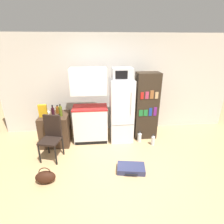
{
  "coord_description": "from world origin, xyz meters",
  "views": [
    {
      "loc": [
        -0.43,
        -2.76,
        2.39
      ],
      "look_at": [
        -0.1,
        0.85,
        0.96
      ],
      "focal_mm": 28.0,
      "sensor_mm": 36.0,
      "label": 1
    }
  ],
  "objects_px": {
    "bookshelf": "(146,106)",
    "suitcase_large_flat": "(131,168)",
    "bowl": "(47,113)",
    "bottle_wine_dark": "(53,113)",
    "chair": "(52,134)",
    "bottle_olive_oil": "(61,111)",
    "kitchen_hutch": "(90,109)",
    "side_table": "(56,129)",
    "cereal_box": "(43,111)",
    "water_bottle_front": "(153,140)",
    "microwave": "(122,74)",
    "refrigerator": "(121,111)",
    "handbag": "(45,177)",
    "bottle_amber_beer": "(58,110)",
    "water_bottle_middle": "(139,137)"
  },
  "relations": [
    {
      "from": "microwave",
      "to": "refrigerator",
      "type": "bearing_deg",
      "value": 72.5
    },
    {
      "from": "kitchen_hutch",
      "to": "cereal_box",
      "type": "relative_size",
      "value": 6.21
    },
    {
      "from": "bottle_wine_dark",
      "to": "bottle_amber_beer",
      "type": "distance_m",
      "value": 0.31
    },
    {
      "from": "chair",
      "to": "suitcase_large_flat",
      "type": "relative_size",
      "value": 1.65
    },
    {
      "from": "microwave",
      "to": "water_bottle_middle",
      "type": "bearing_deg",
      "value": -22.99
    },
    {
      "from": "bottle_olive_oil",
      "to": "cereal_box",
      "type": "height_order",
      "value": "cereal_box"
    },
    {
      "from": "bottle_amber_beer",
      "to": "bowl",
      "type": "bearing_deg",
      "value": -178.14
    },
    {
      "from": "bottle_wine_dark",
      "to": "suitcase_large_flat",
      "type": "relative_size",
      "value": 0.54
    },
    {
      "from": "water_bottle_front",
      "to": "refrigerator",
      "type": "bearing_deg",
      "value": 152.44
    },
    {
      "from": "water_bottle_middle",
      "to": "bowl",
      "type": "bearing_deg",
      "value": 173.81
    },
    {
      "from": "bowl",
      "to": "water_bottle_middle",
      "type": "bearing_deg",
      "value": -6.19
    },
    {
      "from": "kitchen_hutch",
      "to": "refrigerator",
      "type": "relative_size",
      "value": 1.17
    },
    {
      "from": "bookshelf",
      "to": "water_bottle_front",
      "type": "distance_m",
      "value": 0.89
    },
    {
      "from": "bowl",
      "to": "chair",
      "type": "distance_m",
      "value": 0.78
    },
    {
      "from": "chair",
      "to": "side_table",
      "type": "bearing_deg",
      "value": 109.28
    },
    {
      "from": "bottle_wine_dark",
      "to": "cereal_box",
      "type": "height_order",
      "value": "bottle_wine_dark"
    },
    {
      "from": "bookshelf",
      "to": "bowl",
      "type": "xyz_separation_m",
      "value": [
        -2.52,
        -0.04,
        -0.08
      ]
    },
    {
      "from": "refrigerator",
      "to": "bottle_amber_beer",
      "type": "height_order",
      "value": "refrigerator"
    },
    {
      "from": "bottle_amber_beer",
      "to": "handbag",
      "type": "height_order",
      "value": "bottle_amber_beer"
    },
    {
      "from": "bowl",
      "to": "refrigerator",
      "type": "bearing_deg",
      "value": -1.69
    },
    {
      "from": "refrigerator",
      "to": "chair",
      "type": "height_order",
      "value": "refrigerator"
    },
    {
      "from": "bookshelf",
      "to": "kitchen_hutch",
      "type": "bearing_deg",
      "value": -177.39
    },
    {
      "from": "handbag",
      "to": "water_bottle_middle",
      "type": "bearing_deg",
      "value": 31.75
    },
    {
      "from": "side_table",
      "to": "suitcase_large_flat",
      "type": "bearing_deg",
      "value": -36.42
    },
    {
      "from": "side_table",
      "to": "bottle_olive_oil",
      "type": "relative_size",
      "value": 2.61
    },
    {
      "from": "water_bottle_front",
      "to": "water_bottle_middle",
      "type": "xyz_separation_m",
      "value": [
        -0.3,
        0.2,
        -0.0
      ]
    },
    {
      "from": "suitcase_large_flat",
      "to": "water_bottle_front",
      "type": "xyz_separation_m",
      "value": [
        0.73,
        0.9,
        0.07
      ]
    },
    {
      "from": "side_table",
      "to": "bottle_amber_beer",
      "type": "xyz_separation_m",
      "value": [
        0.08,
        0.11,
        0.47
      ]
    },
    {
      "from": "bookshelf",
      "to": "handbag",
      "type": "xyz_separation_m",
      "value": [
        -2.25,
        -1.56,
        -0.74
      ]
    },
    {
      "from": "microwave",
      "to": "suitcase_large_flat",
      "type": "xyz_separation_m",
      "value": [
        0.02,
        -1.29,
        -1.67
      ]
    },
    {
      "from": "kitchen_hutch",
      "to": "suitcase_large_flat",
      "type": "height_order",
      "value": "kitchen_hutch"
    },
    {
      "from": "bottle_wine_dark",
      "to": "bottle_olive_oil",
      "type": "relative_size",
      "value": 1.08
    },
    {
      "from": "side_table",
      "to": "bowl",
      "type": "bearing_deg",
      "value": 151.58
    },
    {
      "from": "bottle_olive_oil",
      "to": "water_bottle_middle",
      "type": "height_order",
      "value": "bottle_olive_oil"
    },
    {
      "from": "microwave",
      "to": "water_bottle_front",
      "type": "bearing_deg",
      "value": -27.46
    },
    {
      "from": "bottle_amber_beer",
      "to": "suitcase_large_flat",
      "type": "bearing_deg",
      "value": -40.15
    },
    {
      "from": "bowl",
      "to": "kitchen_hutch",
      "type": "bearing_deg",
      "value": -1.55
    },
    {
      "from": "bookshelf",
      "to": "bottle_olive_oil",
      "type": "relative_size",
      "value": 5.9
    },
    {
      "from": "side_table",
      "to": "kitchen_hutch",
      "type": "relative_size",
      "value": 0.41
    },
    {
      "from": "side_table",
      "to": "cereal_box",
      "type": "xyz_separation_m",
      "value": [
        -0.22,
        -0.1,
        0.53
      ]
    },
    {
      "from": "bookshelf",
      "to": "bottle_olive_oil",
      "type": "bearing_deg",
      "value": -174.02
    },
    {
      "from": "side_table",
      "to": "microwave",
      "type": "height_order",
      "value": "microwave"
    },
    {
      "from": "chair",
      "to": "microwave",
      "type": "bearing_deg",
      "value": 35.92
    },
    {
      "from": "water_bottle_middle",
      "to": "handbag",
      "type": "bearing_deg",
      "value": -148.25
    },
    {
      "from": "refrigerator",
      "to": "water_bottle_front",
      "type": "bearing_deg",
      "value": -27.56
    },
    {
      "from": "bookshelf",
      "to": "suitcase_large_flat",
      "type": "xyz_separation_m",
      "value": [
        -0.64,
        -1.39,
        -0.81
      ]
    },
    {
      "from": "bottle_wine_dark",
      "to": "suitcase_large_flat",
      "type": "height_order",
      "value": "bottle_wine_dark"
    },
    {
      "from": "bottle_wine_dark",
      "to": "chair",
      "type": "bearing_deg",
      "value": -87.63
    },
    {
      "from": "refrigerator",
      "to": "cereal_box",
      "type": "xyz_separation_m",
      "value": [
        -1.88,
        -0.15,
        0.12
      ]
    },
    {
      "from": "kitchen_hutch",
      "to": "handbag",
      "type": "height_order",
      "value": "kitchen_hutch"
    }
  ]
}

